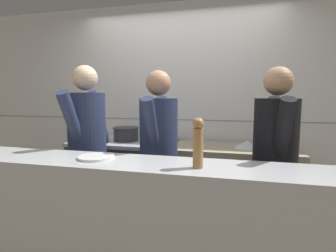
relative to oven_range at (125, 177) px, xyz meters
name	(u,v)px	position (x,y,z in m)	size (l,w,h in m)	color
wall_back_tiled	(180,108)	(0.61, 0.40, 0.84)	(8.00, 0.06, 2.60)	white
oven_range	(125,177)	(0.00, 0.00, 0.00)	(1.19, 0.71, 0.92)	#38383D
prep_counter	(234,187)	(1.30, 0.00, -0.01)	(1.34, 0.65, 0.90)	gray
pass_counter	(145,233)	(0.69, -1.26, 0.04)	(3.14, 0.45, 1.01)	#B7BABF
stock_pot	(126,133)	(0.03, 0.00, 0.54)	(0.31, 0.31, 0.16)	#2D2D33
mixing_bowl_steel	(248,144)	(1.43, 0.00, 0.48)	(0.29, 0.29, 0.08)	#B7BABF
plated_dish_main	(96,157)	(0.32, -1.23, 0.56)	(0.26, 0.26, 0.02)	white
pepper_mill	(198,142)	(1.06, -1.30, 0.71)	(0.07, 0.07, 0.32)	#AD7A47
chef_head_cook	(88,148)	(-0.06, -0.71, 0.51)	(0.37, 0.76, 1.73)	black
chef_sous	(159,154)	(0.63, -0.67, 0.47)	(0.34, 0.73, 1.68)	black
chef_line	(275,161)	(1.60, -0.72, 0.47)	(0.36, 0.73, 1.68)	black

